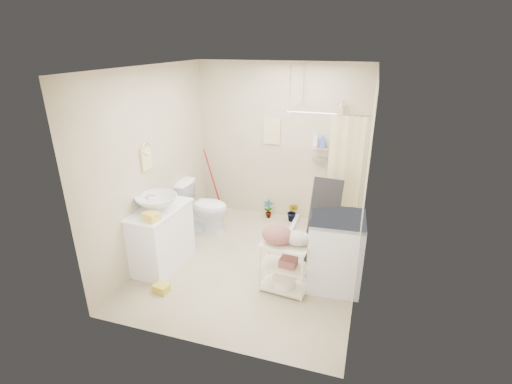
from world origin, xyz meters
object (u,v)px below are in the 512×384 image
vanity (161,237)px  laundry_rack (284,262)px  washing_machine (335,251)px  toilet (203,206)px

vanity → laundry_rack: (1.73, -0.08, -0.03)m
washing_machine → toilet: bearing=155.3°
vanity → laundry_rack: bearing=1.1°
vanity → washing_machine: bearing=9.8°
toilet → laundry_rack: 1.99m
vanity → washing_machine: washing_machine is taller
toilet → washing_machine: 2.34m
washing_machine → laundry_rack: washing_machine is taller
toilet → laundry_rack: (1.61, -1.17, -0.02)m
vanity → toilet: vanity is taller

